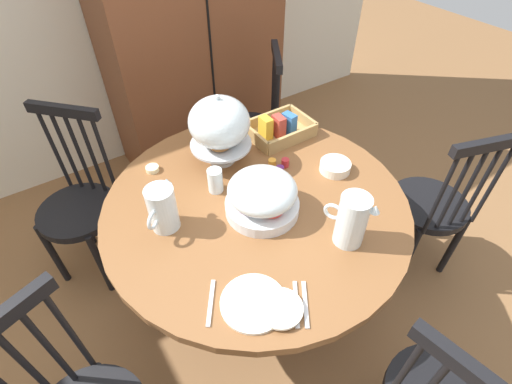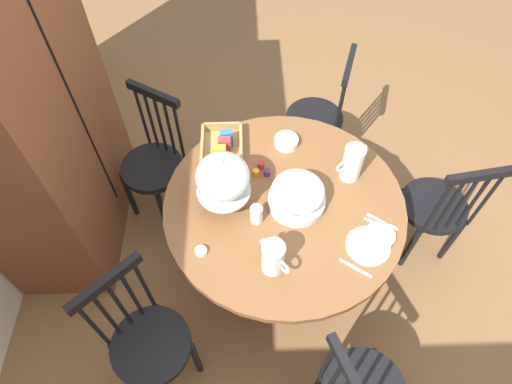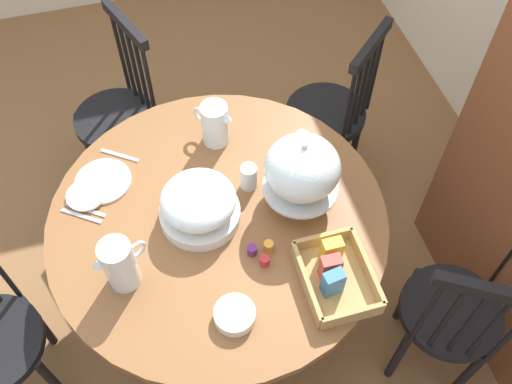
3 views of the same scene
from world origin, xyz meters
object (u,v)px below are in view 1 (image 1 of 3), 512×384
Objects in this scene: cereal_basket at (279,129)px; windsor_chair_near_window at (253,130)px; milk_pitcher at (351,222)px; china_plate_small at (280,308)px; fruit_platter_covered at (262,196)px; drinking_glass at (215,180)px; china_plate_large at (253,303)px; butter_dish at (152,169)px; wooden_armoire at (188,25)px; windsor_chair_by_cabinet at (81,208)px; pastry_stand_with_dome at (219,125)px; cereal_bowl at (335,167)px; windsor_chair_host_seat at (431,207)px; dining_table at (256,231)px; orange_juice_pitcher at (163,210)px.

windsor_chair_near_window is at bearing 72.20° from cereal_basket.
windsor_chair_near_window is 1.27m from milk_pitcher.
cereal_basket is 2.11× the size of china_plate_small.
fruit_platter_covered reaches higher than drinking_glass.
butter_dish reaches higher than china_plate_large.
wooden_armoire is 6.53× the size of fruit_platter_covered.
pastry_stand_with_dome is (0.64, -0.39, 0.49)m from windsor_chair_by_cabinet.
milk_pitcher is at bearing -126.06° from cereal_bowl.
windsor_chair_by_cabinet is 1.10m from cereal_basket.
drinking_glass is at bearing -112.58° from wooden_armoire.
windsor_chair_host_seat is at bearing -32.22° from butter_dish.
dining_table is 8.54× the size of china_plate_small.
dining_table is 1.31× the size of windsor_chair_near_window.
windsor_chair_by_cabinet is 0.53m from butter_dish.
china_plate_large is at bearing -72.53° from windsor_chair_by_cabinet.
pastry_stand_with_dome reaches higher than cereal_basket.
windsor_chair_host_seat is at bearing -17.33° from orange_juice_pitcher.
windsor_chair_host_seat is 0.63m from cereal_bowl.
windsor_chair_near_window is 0.92m from butter_dish.
cereal_bowl is at bearing 27.49° from china_plate_large.
pastry_stand_with_dome is 0.47m from orange_juice_pitcher.
windsor_chair_by_cabinet is 6.96× the size of cereal_bowl.
orange_juice_pitcher is 0.77m from cereal_basket.
cereal_basket reaches higher than dining_table.
windsor_chair_near_window is 5.12× the size of orange_juice_pitcher.
wooden_armoire is 6.20× the size of cereal_basket.
windsor_chair_host_seat is 16.25× the size of butter_dish.
cereal_basket reaches higher than cereal_bowl.
wooden_armoire reaches higher than pastry_stand_with_dome.
windsor_chair_host_seat is at bearing 7.83° from china_plate_small.
wooden_armoire is 1.31m from windsor_chair_by_cabinet.
cereal_bowl is (0.24, 0.33, -0.08)m from milk_pitcher.
fruit_platter_covered is at bearing -105.92° from wooden_armoire.
wooden_armoire reaches higher than china_plate_small.
windsor_chair_near_window is 1.48m from china_plate_small.
china_plate_small is at bearing -74.45° from orange_juice_pitcher.
wooden_armoire is 1.40m from cereal_bowl.
dining_table is 0.54m from cereal_basket.
windsor_chair_host_seat is at bearing -24.91° from drinking_glass.
cereal_basket reaches higher than china_plate_small.
windsor_chair_by_cabinet is 1.82m from windsor_chair_host_seat.
china_plate_small is at bearing -126.27° from cereal_basket.
cereal_basket is 0.50m from drinking_glass.
cereal_bowl is 0.55m from drinking_glass.
windsor_chair_host_seat is 1.15m from drinking_glass.
cereal_bowl is 2.33× the size of butter_dish.
windsor_chair_by_cabinet is 4.43× the size of china_plate_large.
butter_dish is at bearing 119.62° from milk_pitcher.
pastry_stand_with_dome is 3.13× the size of drinking_glass.
dining_table is 0.55m from china_plate_small.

